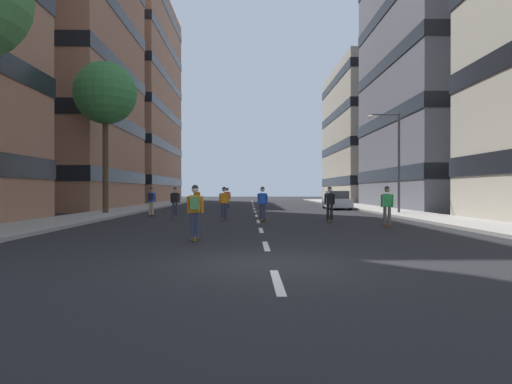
{
  "coord_description": "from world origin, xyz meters",
  "views": [
    {
      "loc": [
        -0.51,
        -9.86,
        1.62
      ],
      "look_at": [
        0.0,
        19.62,
        1.47
      ],
      "focal_mm": 31.51,
      "sensor_mm": 36.0,
      "label": 1
    }
  ],
  "objects_px": {
    "skater_3": "(387,204)",
    "skater_7": "(195,209)",
    "skater_4": "(224,201)",
    "skater_5": "(151,200)",
    "skater_8": "(262,202)",
    "parked_car_near": "(337,201)",
    "skater_2": "(197,198)",
    "street_tree_near": "(105,94)",
    "skater_0": "(175,201)",
    "streetlamp_right": "(393,151)",
    "skater_6": "(227,198)",
    "skater_1": "(330,202)"
  },
  "relations": [
    {
      "from": "skater_3",
      "to": "skater_7",
      "type": "height_order",
      "value": "same"
    },
    {
      "from": "skater_4",
      "to": "skater_5",
      "type": "height_order",
      "value": "same"
    },
    {
      "from": "skater_5",
      "to": "skater_8",
      "type": "xyz_separation_m",
      "value": [
        6.71,
        -4.62,
        -0.03
      ]
    },
    {
      "from": "parked_car_near",
      "to": "skater_4",
      "type": "bearing_deg",
      "value": -123.8
    },
    {
      "from": "skater_8",
      "to": "skater_4",
      "type": "bearing_deg",
      "value": 151.39
    },
    {
      "from": "skater_3",
      "to": "skater_8",
      "type": "xyz_separation_m",
      "value": [
        -5.22,
        3.96,
        0.0
      ]
    },
    {
      "from": "skater_4",
      "to": "skater_5",
      "type": "distance_m",
      "value": 5.84
    },
    {
      "from": "skater_8",
      "to": "skater_2",
      "type": "bearing_deg",
      "value": 110.76
    },
    {
      "from": "street_tree_near",
      "to": "skater_8",
      "type": "relative_size",
      "value": 5.45
    },
    {
      "from": "parked_car_near",
      "to": "skater_0",
      "type": "xyz_separation_m",
      "value": [
        -11.58,
        -11.23,
        0.29
      ]
    },
    {
      "from": "parked_car_near",
      "to": "skater_8",
      "type": "relative_size",
      "value": 2.47
    },
    {
      "from": "streetlamp_right",
      "to": "skater_2",
      "type": "bearing_deg",
      "value": 154.05
    },
    {
      "from": "skater_2",
      "to": "skater_8",
      "type": "xyz_separation_m",
      "value": [
        4.83,
        -12.76,
        0.0
      ]
    },
    {
      "from": "street_tree_near",
      "to": "skater_8",
      "type": "xyz_separation_m",
      "value": [
        9.92,
        -5.91,
        -6.8
      ]
    },
    {
      "from": "skater_7",
      "to": "street_tree_near",
      "type": "bearing_deg",
      "value": 117.04
    },
    {
      "from": "skater_3",
      "to": "skater_6",
      "type": "relative_size",
      "value": 1.0
    },
    {
      "from": "skater_5",
      "to": "skater_7",
      "type": "relative_size",
      "value": 1.0
    },
    {
      "from": "skater_2",
      "to": "skater_7",
      "type": "distance_m",
      "value": 21.64
    },
    {
      "from": "skater_8",
      "to": "skater_1",
      "type": "bearing_deg",
      "value": -9.53
    },
    {
      "from": "skater_2",
      "to": "parked_car_near",
      "type": "bearing_deg",
      "value": 6.49
    },
    {
      "from": "parked_car_near",
      "to": "skater_4",
      "type": "height_order",
      "value": "skater_4"
    },
    {
      "from": "parked_car_near",
      "to": "skater_8",
      "type": "height_order",
      "value": "skater_8"
    },
    {
      "from": "skater_1",
      "to": "skater_3",
      "type": "bearing_deg",
      "value": -61.38
    },
    {
      "from": "parked_car_near",
      "to": "skater_7",
      "type": "relative_size",
      "value": 2.47
    },
    {
      "from": "street_tree_near",
      "to": "skater_1",
      "type": "relative_size",
      "value": 5.45
    },
    {
      "from": "skater_2",
      "to": "skater_3",
      "type": "height_order",
      "value": "same"
    },
    {
      "from": "street_tree_near",
      "to": "skater_2",
      "type": "bearing_deg",
      "value": 53.43
    },
    {
      "from": "skater_2",
      "to": "skater_8",
      "type": "bearing_deg",
      "value": -69.24
    },
    {
      "from": "skater_3",
      "to": "skater_2",
      "type": "bearing_deg",
      "value": 121.04
    },
    {
      "from": "street_tree_near",
      "to": "skater_0",
      "type": "height_order",
      "value": "street_tree_near"
    },
    {
      "from": "street_tree_near",
      "to": "skater_7",
      "type": "bearing_deg",
      "value": -62.96
    },
    {
      "from": "streetlamp_right",
      "to": "skater_6",
      "type": "relative_size",
      "value": 3.65
    },
    {
      "from": "skater_0",
      "to": "skater_3",
      "type": "height_order",
      "value": "same"
    },
    {
      "from": "skater_1",
      "to": "skater_6",
      "type": "distance_m",
      "value": 15.1
    },
    {
      "from": "street_tree_near",
      "to": "skater_1",
      "type": "height_order",
      "value": "street_tree_near"
    },
    {
      "from": "skater_7",
      "to": "skater_8",
      "type": "distance_m",
      "value": 9.09
    },
    {
      "from": "skater_2",
      "to": "skater_3",
      "type": "xyz_separation_m",
      "value": [
        10.06,
        -16.72,
        0.0
      ]
    },
    {
      "from": "skater_1",
      "to": "skater_5",
      "type": "height_order",
      "value": "same"
    },
    {
      "from": "skater_4",
      "to": "parked_car_near",
      "type": "bearing_deg",
      "value": 56.2
    },
    {
      "from": "skater_1",
      "to": "skater_6",
      "type": "relative_size",
      "value": 1.0
    },
    {
      "from": "skater_1",
      "to": "skater_6",
      "type": "bearing_deg",
      "value": 112.63
    },
    {
      "from": "skater_1",
      "to": "skater_7",
      "type": "relative_size",
      "value": 1.0
    },
    {
      "from": "skater_0",
      "to": "skater_3",
      "type": "bearing_deg",
      "value": -33.69
    },
    {
      "from": "parked_car_near",
      "to": "skater_0",
      "type": "height_order",
      "value": "skater_0"
    },
    {
      "from": "skater_8",
      "to": "skater_5",
      "type": "bearing_deg",
      "value": 145.45
    },
    {
      "from": "skater_8",
      "to": "parked_car_near",
      "type": "bearing_deg",
      "value": 64.76
    },
    {
      "from": "skater_0",
      "to": "skater_7",
      "type": "relative_size",
      "value": 1.0
    },
    {
      "from": "skater_0",
      "to": "skater_8",
      "type": "xyz_separation_m",
      "value": [
        4.95,
        -2.82,
        0.0
      ]
    },
    {
      "from": "streetlamp_right",
      "to": "skater_2",
      "type": "xyz_separation_m",
      "value": [
        -13.61,
        6.62,
        -3.15
      ]
    },
    {
      "from": "street_tree_near",
      "to": "streetlamp_right",
      "type": "distance_m",
      "value": 19.04
    }
  ]
}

